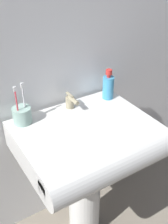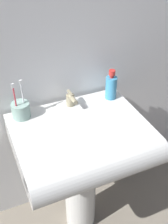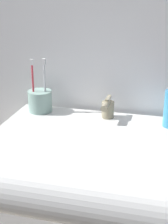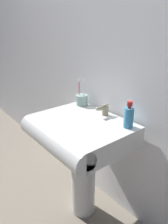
{
  "view_description": "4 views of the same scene",
  "coord_description": "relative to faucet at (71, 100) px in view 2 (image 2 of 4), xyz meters",
  "views": [
    {
      "loc": [
        -0.55,
        -0.87,
        1.46
      ],
      "look_at": [
        0.01,
        0.02,
        0.79
      ],
      "focal_mm": 45.0,
      "sensor_mm": 36.0,
      "label": 1
    },
    {
      "loc": [
        -0.38,
        -0.91,
        1.54
      ],
      "look_at": [
        0.02,
        0.0,
        0.8
      ],
      "focal_mm": 45.0,
      "sensor_mm": 36.0,
      "label": 2
    },
    {
      "loc": [
        0.22,
        -0.91,
        1.18
      ],
      "look_at": [
        -0.01,
        -0.01,
        0.82
      ],
      "focal_mm": 55.0,
      "sensor_mm": 36.0,
      "label": 3
    },
    {
      "loc": [
        0.97,
        -0.78,
        1.3
      ],
      "look_at": [
        0.02,
        -0.01,
        0.8
      ],
      "focal_mm": 35.0,
      "sensor_mm": 36.0,
      "label": 4
    }
  ],
  "objects": [
    {
      "name": "wall_back",
      "position": [
        -0.02,
        0.11,
        0.43
      ],
      "size": [
        5.0,
        0.05,
        2.4
      ],
      "primitive_type": "cube",
      "color": "white",
      "rests_on": "ground"
    },
    {
      "name": "sink_basin",
      "position": [
        -0.02,
        -0.21,
        -0.1
      ],
      "size": [
        0.61,
        0.51,
        0.13
      ],
      "color": "white",
      "rests_on": "sink_pedestal"
    },
    {
      "name": "ground_plane",
      "position": [
        -0.02,
        -0.16,
        -0.77
      ],
      "size": [
        6.0,
        6.0,
        0.0
      ],
      "primitive_type": "plane",
      "color": "gray",
      "rests_on": "ground"
    },
    {
      "name": "soap_bottle",
      "position": [
        0.21,
        -0.01,
        0.03
      ],
      "size": [
        0.06,
        0.06,
        0.16
      ],
      "color": "#3F99CC",
      "rests_on": "sink_basin"
    },
    {
      "name": "faucet",
      "position": [
        0.0,
        0.0,
        0.0
      ],
      "size": [
        0.04,
        0.1,
        0.07
      ],
      "color": "tan",
      "rests_on": "sink_basin"
    },
    {
      "name": "sink_pedestal",
      "position": [
        -0.02,
        -0.16,
        -0.47
      ],
      "size": [
        0.17,
        0.17,
        0.6
      ],
      "primitive_type": "cylinder",
      "color": "white",
      "rests_on": "ground"
    },
    {
      "name": "toothbrush_cup",
      "position": [
        -0.25,
        0.01,
        0.0
      ],
      "size": [
        0.08,
        0.08,
        0.19
      ],
      "color": "#99BFB2",
      "rests_on": "sink_basin"
    }
  ]
}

